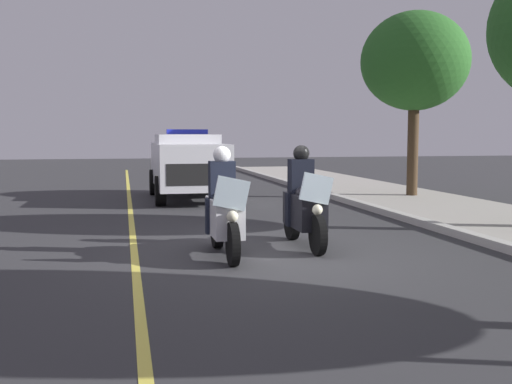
{
  "coord_description": "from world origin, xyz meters",
  "views": [
    {
      "loc": [
        9.49,
        -2.24,
        1.9
      ],
      "look_at": [
        -0.88,
        0.0,
        0.9
      ],
      "focal_mm": 42.97,
      "sensor_mm": 36.0,
      "label": 1
    }
  ],
  "objects_px": {
    "police_motorcycle_lead_left": "(224,212)",
    "tree_far_back": "(415,62)",
    "police_suv": "(188,163)",
    "police_motorcycle_lead_right": "(304,206)"
  },
  "relations": [
    {
      "from": "police_motorcycle_lead_left",
      "to": "police_suv",
      "type": "relative_size",
      "value": 0.44
    },
    {
      "from": "police_motorcycle_lead_left",
      "to": "tree_far_back",
      "type": "height_order",
      "value": "tree_far_back"
    },
    {
      "from": "police_motorcycle_lead_left",
      "to": "police_suv",
      "type": "height_order",
      "value": "police_suv"
    },
    {
      "from": "police_motorcycle_lead_left",
      "to": "police_motorcycle_lead_right",
      "type": "xyz_separation_m",
      "value": [
        -0.5,
        1.45,
        0.0
      ]
    },
    {
      "from": "police_motorcycle_lead_right",
      "to": "tree_far_back",
      "type": "distance_m",
      "value": 9.39
    },
    {
      "from": "police_suv",
      "to": "tree_far_back",
      "type": "bearing_deg",
      "value": 79.49
    },
    {
      "from": "police_suv",
      "to": "tree_far_back",
      "type": "xyz_separation_m",
      "value": [
        1.22,
        6.55,
        2.95
      ]
    },
    {
      "from": "police_suv",
      "to": "tree_far_back",
      "type": "relative_size",
      "value": 0.91
    },
    {
      "from": "police_motorcycle_lead_left",
      "to": "police_suv",
      "type": "distance_m",
      "value": 8.64
    },
    {
      "from": "tree_far_back",
      "to": "police_motorcycle_lead_left",
      "type": "bearing_deg",
      "value": -42.82
    }
  ]
}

